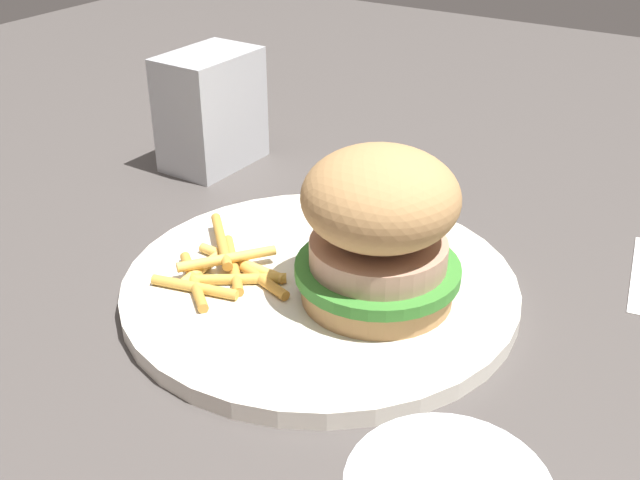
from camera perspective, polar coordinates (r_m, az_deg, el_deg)
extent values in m
plane|color=#47423F|center=(0.56, -0.79, -1.86)|extent=(1.60, 1.60, 0.00)
cylinder|color=silver|center=(0.52, 0.00, -3.47)|extent=(0.27, 0.27, 0.01)
cylinder|color=tan|center=(0.50, 4.24, -3.41)|extent=(0.10, 0.10, 0.02)
cylinder|color=#387F2D|center=(0.49, 4.29, -2.17)|extent=(0.11, 0.11, 0.01)
cylinder|color=tan|center=(0.48, 4.35, -0.92)|extent=(0.09, 0.09, 0.02)
ellipsoid|color=tan|center=(0.46, 4.52, 3.18)|extent=(0.10, 0.10, 0.06)
cylinder|color=gold|center=(0.51, -9.31, -3.47)|extent=(0.02, 0.06, 0.01)
cylinder|color=gold|center=(0.51, -4.34, -3.01)|extent=(0.02, 0.05, 0.01)
cylinder|color=gold|center=(0.53, -6.48, -1.81)|extent=(0.06, 0.06, 0.01)
cylinder|color=#E5B251|center=(0.53, -8.69, -2.03)|extent=(0.05, 0.01, 0.01)
cylinder|color=#E5B251|center=(0.53, -5.88, -1.70)|extent=(0.01, 0.07, 0.01)
cylinder|color=gold|center=(0.51, -9.37, -3.02)|extent=(0.05, 0.06, 0.01)
cylinder|color=#E5B251|center=(0.52, -6.93, -1.38)|extent=(0.06, 0.05, 0.01)
cylinder|color=gold|center=(0.55, -7.34, -0.05)|extent=(0.06, 0.06, 0.01)
cylinder|color=gold|center=(0.51, -5.98, -2.90)|extent=(0.04, 0.05, 0.01)
cube|color=#B7BABF|center=(0.71, -8.10, 9.56)|extent=(0.09, 0.06, 0.10)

